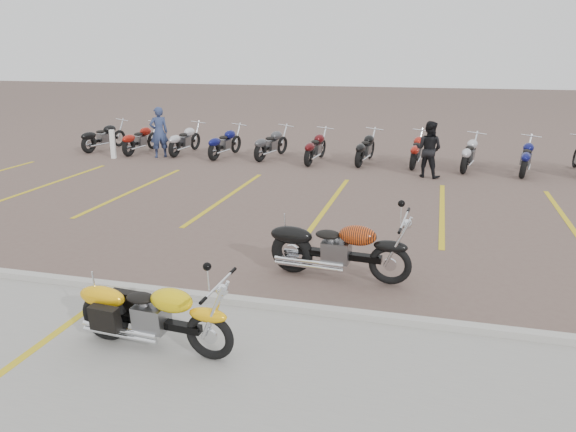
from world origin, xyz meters
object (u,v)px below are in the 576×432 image
at_px(yellow_cruiser, 152,317).
at_px(flame_cruiser, 336,250).
at_px(person_b, 429,149).
at_px(person_a, 159,132).
at_px(bollard, 113,144).

xyz_separation_m(yellow_cruiser, flame_cruiser, (1.83, 2.89, 0.04)).
height_order(yellow_cruiser, flame_cruiser, flame_cruiser).
bearing_deg(flame_cruiser, person_b, 86.41).
bearing_deg(yellow_cruiser, person_b, 79.76).
xyz_separation_m(flame_cruiser, person_b, (1.26, 8.36, 0.35)).
bearing_deg(person_a, yellow_cruiser, 75.71).
height_order(yellow_cruiser, bollard, bollard).
height_order(person_a, person_b, person_a).
bearing_deg(flame_cruiser, person_a, 135.82).
bearing_deg(yellow_cruiser, person_a, 122.01).
relative_size(yellow_cruiser, flame_cruiser, 0.91).
height_order(flame_cruiser, person_b, person_b).
relative_size(flame_cruiser, bollard, 2.39).
bearing_deg(bollard, flame_cruiser, -42.29).
bearing_deg(yellow_cruiser, flame_cruiser, 62.75).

